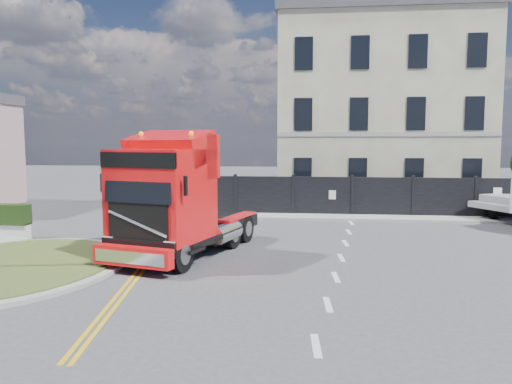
# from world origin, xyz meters

# --- Properties ---
(ground) EXTENTS (120.00, 120.00, 0.00)m
(ground) POSITION_xyz_m (0.00, 0.00, 0.00)
(ground) COLOR #424244
(ground) RESTS_ON ground
(traffic_island) EXTENTS (6.80, 6.80, 0.17)m
(traffic_island) POSITION_xyz_m (-7.00, -3.00, 0.08)
(traffic_island) COLOR #979892
(traffic_island) RESTS_ON ground
(hoarding_fence) EXTENTS (18.80, 0.25, 2.00)m
(hoarding_fence) POSITION_xyz_m (6.55, 9.00, 1.00)
(hoarding_fence) COLOR black
(hoarding_fence) RESTS_ON ground
(georgian_building) EXTENTS (12.30, 10.30, 12.80)m
(georgian_building) POSITION_xyz_m (6.00, 16.50, 5.77)
(georgian_building) COLOR beige
(georgian_building) RESTS_ON ground
(pavement_far) EXTENTS (20.00, 1.60, 0.12)m
(pavement_far) POSITION_xyz_m (6.00, 8.10, 0.06)
(pavement_far) COLOR #979892
(pavement_far) RESTS_ON ground
(truck) EXTENTS (4.14, 7.09, 4.00)m
(truck) POSITION_xyz_m (-2.45, -1.09, 1.79)
(truck) COLOR black
(truck) RESTS_ON ground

